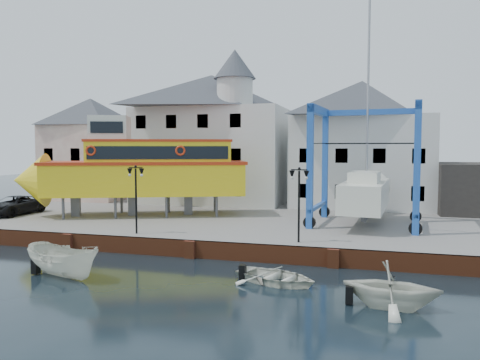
# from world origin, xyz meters

# --- Properties ---
(ground) EXTENTS (140.00, 140.00, 0.00)m
(ground) POSITION_xyz_m (0.00, 0.00, 0.00)
(ground) COLOR black
(ground) RESTS_ON ground
(hardstanding) EXTENTS (44.00, 22.00, 1.00)m
(hardstanding) POSITION_xyz_m (0.00, 11.00, 0.50)
(hardstanding) COLOR slate
(hardstanding) RESTS_ON ground
(quay_wall) EXTENTS (44.00, 0.47, 1.00)m
(quay_wall) POSITION_xyz_m (-0.00, 0.10, 0.50)
(quay_wall) COLOR brown
(quay_wall) RESTS_ON ground
(building_pink) EXTENTS (8.00, 7.00, 10.30)m
(building_pink) POSITION_xyz_m (-18.00, 18.00, 6.15)
(building_pink) COLOR tan
(building_pink) RESTS_ON hardstanding
(building_white_main) EXTENTS (14.00, 8.30, 14.00)m
(building_white_main) POSITION_xyz_m (-4.87, 18.39, 7.34)
(building_white_main) COLOR silver
(building_white_main) RESTS_ON hardstanding
(building_white_right) EXTENTS (12.00, 8.00, 11.20)m
(building_white_right) POSITION_xyz_m (9.00, 19.00, 6.60)
(building_white_right) COLOR silver
(building_white_right) RESTS_ON hardstanding
(lamp_post_left) EXTENTS (1.12, 0.32, 4.20)m
(lamp_post_left) POSITION_xyz_m (-4.00, 1.20, 4.17)
(lamp_post_left) COLOR black
(lamp_post_left) RESTS_ON hardstanding
(lamp_post_right) EXTENTS (1.12, 0.32, 4.20)m
(lamp_post_right) POSITION_xyz_m (6.00, 1.20, 4.17)
(lamp_post_right) COLOR black
(lamp_post_right) RESTS_ON hardstanding
(tour_boat) EXTENTS (17.90, 10.25, 7.65)m
(tour_boat) POSITION_xyz_m (-7.91, 8.07, 4.61)
(tour_boat) COLOR #59595E
(tour_boat) RESTS_ON hardstanding
(travel_lift) EXTENTS (7.76, 10.52, 15.60)m
(travel_lift) POSITION_xyz_m (9.59, 9.10, 3.59)
(travel_lift) COLOR #1C45A6
(travel_lift) RESTS_ON hardstanding
(van) EXTENTS (2.45, 5.25, 1.46)m
(van) POSITION_xyz_m (-17.20, 5.96, 1.73)
(van) COLOR black
(van) RESTS_ON hardstanding
(motorboat_a) EXTENTS (5.01, 3.07, 1.81)m
(motorboat_a) POSITION_xyz_m (-4.49, -5.28, 0.00)
(motorboat_a) COLOR silver
(motorboat_a) RESTS_ON ground
(motorboat_b) EXTENTS (4.65, 3.95, 0.82)m
(motorboat_b) POSITION_xyz_m (5.64, -3.53, 0.00)
(motorboat_b) COLOR silver
(motorboat_b) RESTS_ON ground
(motorboat_c) EXTENTS (4.03, 3.58, 1.96)m
(motorboat_c) POSITION_xyz_m (10.65, -5.67, 0.00)
(motorboat_c) COLOR silver
(motorboat_c) RESTS_ON ground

